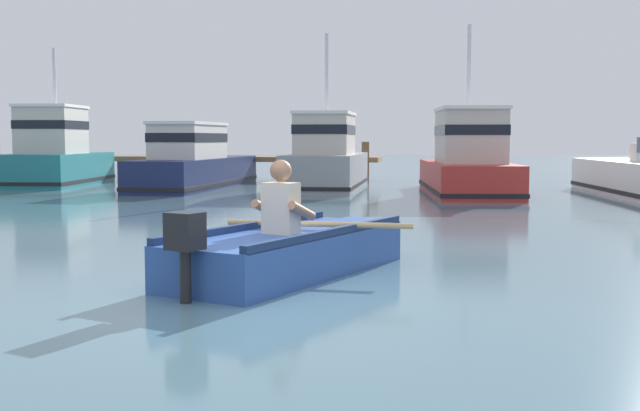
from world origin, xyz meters
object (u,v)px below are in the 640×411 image
(moored_boat_navy, at_px, (194,164))
(moored_boat_red, at_px, (468,162))
(moored_boat_white, at_px, (637,179))
(moored_boat_grey, at_px, (327,161))
(moored_boat_teal, at_px, (56,156))
(rowboat_with_person, at_px, (293,250))

(moored_boat_navy, relative_size, moored_boat_red, 1.10)
(moored_boat_red, xyz_separation_m, moored_boat_white, (4.08, 0.04, -0.39))
(moored_boat_red, height_order, moored_boat_white, moored_boat_red)
(moored_boat_grey, relative_size, moored_boat_red, 0.89)
(moored_boat_teal, relative_size, moored_boat_navy, 0.73)
(moored_boat_grey, height_order, moored_boat_white, moored_boat_grey)
(rowboat_with_person, bearing_deg, moored_boat_red, 80.80)
(moored_boat_navy, bearing_deg, moored_boat_white, -5.22)
(moored_boat_teal, bearing_deg, rowboat_with_person, -54.77)
(moored_boat_navy, height_order, moored_boat_red, moored_boat_red)
(rowboat_with_person, xyz_separation_m, moored_boat_navy, (-5.52, 13.56, 0.43))
(rowboat_with_person, height_order, moored_boat_white, moored_boat_white)
(rowboat_with_person, xyz_separation_m, moored_boat_grey, (-1.75, 13.54, 0.53))
(rowboat_with_person, relative_size, moored_boat_navy, 0.53)
(moored_boat_navy, relative_size, moored_boat_white, 1.08)
(moored_boat_white, bearing_deg, moored_boat_grey, 172.45)
(rowboat_with_person, distance_m, moored_boat_navy, 14.65)
(rowboat_with_person, height_order, moored_boat_teal, moored_boat_teal)
(moored_boat_navy, distance_m, moored_boat_grey, 3.77)
(rowboat_with_person, bearing_deg, moored_boat_teal, 125.23)
(moored_boat_teal, distance_m, moored_boat_white, 16.09)
(moored_boat_grey, bearing_deg, moored_boat_red, -15.99)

